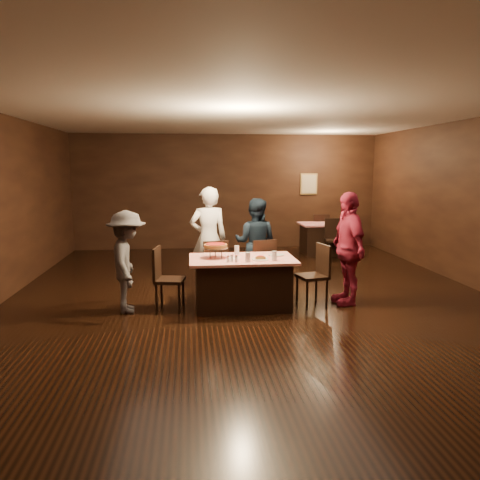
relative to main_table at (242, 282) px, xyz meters
name	(u,v)px	position (x,y,z in m)	size (l,w,h in m)	color
room	(253,167)	(0.22, 0.45, 1.75)	(10.00, 10.04, 3.02)	black
main_table	(242,282)	(0.00, 0.00, 0.00)	(1.60, 1.00, 0.77)	red
back_table	(326,239)	(2.58, 4.25, 0.00)	(1.30, 0.90, 0.77)	red
chair_far_left	(213,267)	(-0.40, 0.75, 0.09)	(0.42, 0.42, 0.95)	black
chair_far_right	(260,266)	(0.40, 0.75, 0.09)	(0.42, 0.42, 0.95)	black
chair_end_left	(170,279)	(-1.10, 0.00, 0.09)	(0.42, 0.42, 0.95)	black
chair_end_right	(312,275)	(1.10, 0.00, 0.09)	(0.42, 0.42, 0.95)	black
chair_back_near	(334,239)	(2.58, 3.55, 0.09)	(0.42, 0.42, 0.95)	black
chair_back_far	(319,232)	(2.58, 4.85, 0.09)	(0.42, 0.42, 0.95)	black
diner_white_jacket	(208,238)	(-0.46, 1.16, 0.52)	(0.66, 0.43, 1.81)	white
diner_navy_hoodie	(255,243)	(0.38, 1.26, 0.41)	(0.78, 0.60, 1.60)	black
diner_grey_knit	(127,262)	(-1.71, -0.04, 0.37)	(0.98, 0.56, 1.51)	#4D4C50
diner_red_shirt	(348,248)	(1.67, 0.02, 0.50)	(1.04, 0.43, 1.77)	#A82240
pizza_stand	(216,246)	(-0.40, 0.05, 0.57)	(0.38, 0.38, 0.22)	black
plate_with_slice	(260,258)	(0.25, -0.18, 0.41)	(0.25, 0.25, 0.06)	white
plate_empty	(276,255)	(0.55, 0.15, 0.39)	(0.25, 0.25, 0.01)	white
glass_front_left	(248,257)	(0.05, -0.30, 0.46)	(0.08, 0.08, 0.14)	silver
glass_front_right	(274,256)	(0.45, -0.25, 0.46)	(0.08, 0.08, 0.14)	silver
glass_back	(237,250)	(-0.05, 0.30, 0.46)	(0.08, 0.08, 0.14)	silver
condiments	(232,259)	(-0.18, -0.28, 0.43)	(0.17, 0.10, 0.09)	silver
napkin_center	(262,257)	(0.30, 0.00, 0.39)	(0.16, 0.16, 0.01)	white
napkin_left	(233,259)	(-0.15, -0.05, 0.39)	(0.16, 0.16, 0.01)	white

